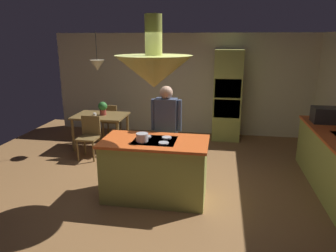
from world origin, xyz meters
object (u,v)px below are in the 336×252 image
chair_facing_island (90,134)px  microwave_on_counter (326,115)px  kitchen_island (155,169)px  cooking_pot_on_cooktop (142,137)px  potted_plant_on_table (103,108)px  dining_table (101,119)px  person_at_island (166,127)px  oven_tower (227,96)px  chair_by_back_wall (111,119)px  cup_on_table (95,115)px

chair_facing_island → microwave_on_counter: (4.54, 0.07, 0.57)m
kitchen_island → cooking_pot_on_cooktop: size_ratio=8.96×
potted_plant_on_table → microwave_on_counter: bearing=-7.3°
kitchen_island → cooking_pot_on_cooktop: cooking_pot_on_cooktop is taller
kitchen_island → dining_table: (-1.70, 2.10, 0.19)m
person_at_island → microwave_on_counter: 2.91m
chair_facing_island → potted_plant_on_table: 0.78m
person_at_island → cooking_pot_on_cooktop: person_at_island is taller
dining_table → oven_tower: bearing=22.2°
chair_by_back_wall → dining_table: bearing=90.0°
person_at_island → potted_plant_on_table: person_at_island is taller
potted_plant_on_table → cooking_pot_on_cooktop: size_ratio=1.67×
kitchen_island → potted_plant_on_table: (-1.64, 2.11, 0.46)m
person_at_island → cooking_pot_on_cooktop: bearing=-104.4°
chair_by_back_wall → cup_on_table: 0.90m
dining_table → microwave_on_counter: bearing=-7.1°
dining_table → microwave_on_counter: size_ratio=2.50×
chair_facing_island → chair_by_back_wall: 1.28m
potted_plant_on_table → chair_by_back_wall: bearing=95.7°
dining_table → chair_by_back_wall: size_ratio=1.32×
oven_tower → chair_by_back_wall: 2.90m
microwave_on_counter → cooking_pot_on_cooktop: microwave_on_counter is taller
dining_table → potted_plant_on_table: bearing=9.9°
dining_table → cooking_pot_on_cooktop: 2.73m
chair_by_back_wall → microwave_on_counter: (4.54, -1.20, 0.57)m
potted_plant_on_table → microwave_on_counter: 4.52m
oven_tower → person_at_island: size_ratio=1.31×
oven_tower → cup_on_table: (-2.84, -1.35, -0.28)m
dining_table → cooking_pot_on_cooktop: bearing=-55.4°
oven_tower → potted_plant_on_table: 2.97m
potted_plant_on_table → microwave_on_counter: microwave_on_counter is taller
chair_facing_island → cooking_pot_on_cooktop: bearing=-45.9°
chair_by_back_wall → cooking_pot_on_cooktop: (1.54, -2.87, 0.51)m
chair_by_back_wall → microwave_on_counter: size_ratio=1.89×
person_at_island → cup_on_table: person_at_island is taller
kitchen_island → oven_tower: bearing=71.3°
cup_on_table → cooking_pot_on_cooktop: size_ratio=0.50×
dining_table → kitchen_island: bearing=-51.0°
person_at_island → oven_tower: bearing=67.6°
person_at_island → chair_facing_island: (-1.75, 0.76, -0.45)m
chair_facing_island → cup_on_table: size_ratio=9.67×
kitchen_island → cooking_pot_on_cooktop: (-0.16, -0.13, 0.54)m
microwave_on_counter → cooking_pot_on_cooktop: (-3.00, -1.67, -0.06)m
person_at_island → cup_on_table: size_ratio=18.42×
chair_facing_island → potted_plant_on_table: size_ratio=2.90×
kitchen_island → potted_plant_on_table: 2.71m
cup_on_table → person_at_island: bearing=-33.6°
cooking_pot_on_cooktop → cup_on_table: bearing=128.1°
chair_by_back_wall → cooking_pot_on_cooktop: size_ratio=4.83×
kitchen_island → microwave_on_counter: microwave_on_counter is taller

